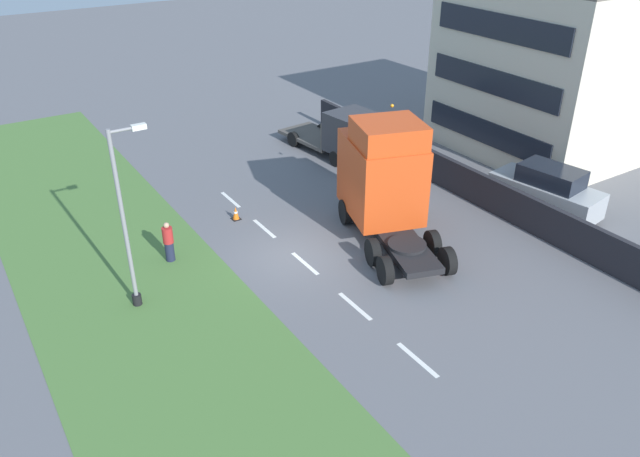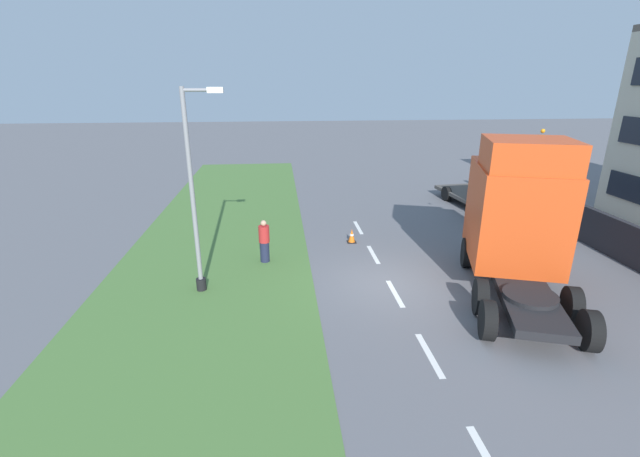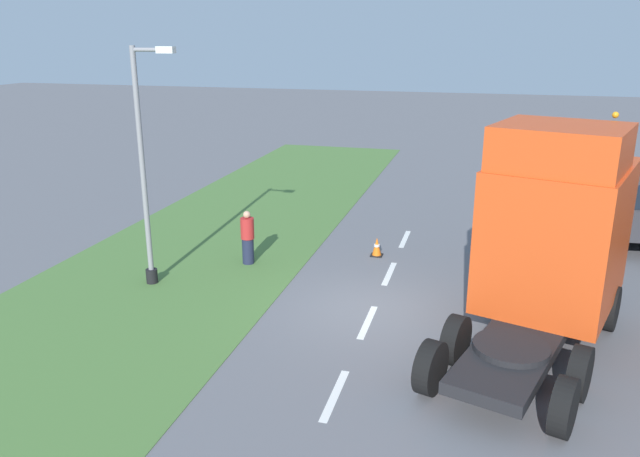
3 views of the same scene
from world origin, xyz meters
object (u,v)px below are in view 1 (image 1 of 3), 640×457
(pedestrian, at_px, (169,242))
(traffic_cone_lead, at_px, (236,213))
(flatbed_truck, at_px, (345,133))
(lorry_cab, at_px, (384,178))
(lamp_post, at_px, (128,229))
(parked_car, at_px, (546,191))

(pedestrian, distance_m, traffic_cone_lead, 3.92)
(flatbed_truck, xyz_separation_m, pedestrian, (-11.18, -4.70, -0.57))
(lorry_cab, distance_m, lamp_post, 9.93)
(pedestrian, height_order, traffic_cone_lead, pedestrian)
(flatbed_truck, xyz_separation_m, lamp_post, (-13.05, -6.79, 1.51))
(traffic_cone_lead, bearing_deg, pedestrian, -154.78)
(parked_car, distance_m, lamp_post, 17.10)
(parked_car, height_order, pedestrian, parked_car)
(lorry_cab, height_order, lamp_post, lamp_post)
(parked_car, bearing_deg, lorry_cab, 150.77)
(lamp_post, relative_size, pedestrian, 3.86)
(parked_car, distance_m, traffic_cone_lead, 13.17)
(lorry_cab, relative_size, lamp_post, 1.09)
(traffic_cone_lead, bearing_deg, parked_car, -30.06)
(flatbed_truck, bearing_deg, pedestrian, 16.42)
(lorry_cab, xyz_separation_m, flatbed_truck, (3.14, 7.17, -1.01))
(pedestrian, xyz_separation_m, traffic_cone_lead, (3.52, 1.66, -0.50))
(lamp_post, height_order, traffic_cone_lead, lamp_post)
(lorry_cab, relative_size, flatbed_truck, 1.11)
(flatbed_truck, bearing_deg, traffic_cone_lead, 15.28)
(traffic_cone_lead, bearing_deg, lorry_cab, -42.40)
(flatbed_truck, relative_size, traffic_cone_lead, 10.49)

